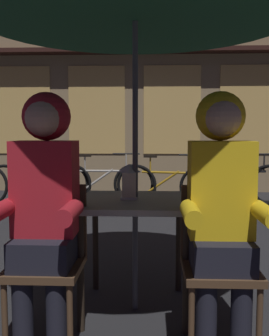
{
  "coord_description": "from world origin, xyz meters",
  "views": [
    {
      "loc": [
        0.1,
        -2.5,
        1.18
      ],
      "look_at": [
        0.0,
        -0.11,
        0.96
      ],
      "focal_mm": 41.39,
      "sensor_mm": 36.0,
      "label": 1
    }
  ],
  "objects_px": {
    "cafe_table": "(135,214)",
    "bicycle_third": "(102,183)",
    "person_left_hooded": "(44,193)",
    "chair_right": "(218,255)",
    "bicycle_second": "(36,183)",
    "bicycle_fourth": "(168,185)",
    "lantern": "(129,180)",
    "chair_left": "(49,253)",
    "bicycle_fifth": "(240,184)",
    "person_right_hooded": "(221,194)"
  },
  "relations": [
    {
      "from": "cafe_table",
      "to": "chair_left",
      "type": "xyz_separation_m",
      "value": [
        -0.48,
        -0.37,
        -0.15
      ]
    },
    {
      "from": "cafe_table",
      "to": "lantern",
      "type": "xyz_separation_m",
      "value": [
        -0.04,
        0.02,
        0.22
      ]
    },
    {
      "from": "bicycle_third",
      "to": "bicycle_fourth",
      "type": "xyz_separation_m",
      "value": [
        1.06,
        -0.2,
        0.0
      ]
    },
    {
      "from": "person_left_hooded",
      "to": "person_right_hooded",
      "type": "relative_size",
      "value": 1.0
    },
    {
      "from": "chair_left",
      "to": "person_left_hooded",
      "type": "relative_size",
      "value": 0.62
    },
    {
      "from": "lantern",
      "to": "chair_left",
      "type": "xyz_separation_m",
      "value": [
        -0.44,
        -0.38,
        -0.37
      ]
    },
    {
      "from": "lantern",
      "to": "chair_right",
      "type": "relative_size",
      "value": 0.27
    },
    {
      "from": "lantern",
      "to": "bicycle_second",
      "type": "distance_m",
      "value": 4.06
    },
    {
      "from": "chair_left",
      "to": "chair_right",
      "type": "xyz_separation_m",
      "value": [
        0.96,
        0.0,
        0.0
      ]
    },
    {
      "from": "bicycle_fifth",
      "to": "person_left_hooded",
      "type": "bearing_deg",
      "value": -115.79
    },
    {
      "from": "lantern",
      "to": "bicycle_fourth",
      "type": "distance_m",
      "value": 3.58
    },
    {
      "from": "chair_right",
      "to": "bicycle_second",
      "type": "xyz_separation_m",
      "value": [
        -2.24,
        4.03,
        -0.14
      ]
    },
    {
      "from": "bicycle_fifth",
      "to": "bicycle_fourth",
      "type": "bearing_deg",
      "value": -170.94
    },
    {
      "from": "bicycle_fourth",
      "to": "bicycle_second",
      "type": "bearing_deg",
      "value": 176.7
    },
    {
      "from": "chair_right",
      "to": "person_right_hooded",
      "type": "distance_m",
      "value": 0.36
    },
    {
      "from": "bicycle_third",
      "to": "bicycle_fourth",
      "type": "relative_size",
      "value": 1.02
    },
    {
      "from": "chair_right",
      "to": "bicycle_fifth",
      "type": "height_order",
      "value": "chair_right"
    },
    {
      "from": "chair_right",
      "to": "bicycle_third",
      "type": "xyz_separation_m",
      "value": [
        -1.17,
        4.11,
        -0.14
      ]
    },
    {
      "from": "cafe_table",
      "to": "person_right_hooded",
      "type": "bearing_deg",
      "value": -41.57
    },
    {
      "from": "bicycle_second",
      "to": "bicycle_third",
      "type": "bearing_deg",
      "value": 4.31
    },
    {
      "from": "person_right_hooded",
      "to": "chair_left",
      "type": "bearing_deg",
      "value": 176.61
    },
    {
      "from": "cafe_table",
      "to": "person_left_hooded",
      "type": "xyz_separation_m",
      "value": [
        -0.48,
        -0.43,
        0.21
      ]
    },
    {
      "from": "bicycle_second",
      "to": "bicycle_fourth",
      "type": "height_order",
      "value": "same"
    },
    {
      "from": "person_left_hooded",
      "to": "bicycle_fifth",
      "type": "height_order",
      "value": "person_left_hooded"
    },
    {
      "from": "lantern",
      "to": "bicycle_fifth",
      "type": "distance_m",
      "value": 4.05
    },
    {
      "from": "chair_right",
      "to": "person_right_hooded",
      "type": "relative_size",
      "value": 0.62
    },
    {
      "from": "chair_left",
      "to": "bicycle_fourth",
      "type": "xyz_separation_m",
      "value": [
        0.84,
        3.91,
        -0.14
      ]
    },
    {
      "from": "bicycle_second",
      "to": "chair_left",
      "type": "bearing_deg",
      "value": -72.37
    },
    {
      "from": "bicycle_second",
      "to": "bicycle_third",
      "type": "xyz_separation_m",
      "value": [
        1.07,
        0.08,
        0.0
      ]
    },
    {
      "from": "bicycle_fourth",
      "to": "lantern",
      "type": "bearing_deg",
      "value": -96.53
    },
    {
      "from": "person_left_hooded",
      "to": "bicycle_second",
      "type": "height_order",
      "value": "person_left_hooded"
    },
    {
      "from": "person_right_hooded",
      "to": "bicycle_fifth",
      "type": "height_order",
      "value": "person_right_hooded"
    },
    {
      "from": "cafe_table",
      "to": "bicycle_third",
      "type": "distance_m",
      "value": 3.81
    },
    {
      "from": "cafe_table",
      "to": "bicycle_third",
      "type": "height_order",
      "value": "bicycle_third"
    },
    {
      "from": "chair_left",
      "to": "person_right_hooded",
      "type": "bearing_deg",
      "value": -3.39
    },
    {
      "from": "person_left_hooded",
      "to": "chair_left",
      "type": "bearing_deg",
      "value": 90.0
    },
    {
      "from": "chair_left",
      "to": "person_left_hooded",
      "type": "bearing_deg",
      "value": -90.0
    },
    {
      "from": "lantern",
      "to": "bicycle_fifth",
      "type": "bearing_deg",
      "value": 67.13
    },
    {
      "from": "cafe_table",
      "to": "lantern",
      "type": "bearing_deg",
      "value": 157.85
    },
    {
      "from": "cafe_table",
      "to": "person_left_hooded",
      "type": "height_order",
      "value": "person_left_hooded"
    },
    {
      "from": "chair_right",
      "to": "person_left_hooded",
      "type": "relative_size",
      "value": 0.62
    },
    {
      "from": "lantern",
      "to": "person_right_hooded",
      "type": "bearing_deg",
      "value": -40.39
    },
    {
      "from": "chair_right",
      "to": "bicycle_fourth",
      "type": "bearing_deg",
      "value": 91.7
    },
    {
      "from": "person_right_hooded",
      "to": "bicycle_third",
      "type": "xyz_separation_m",
      "value": [
        -1.17,
        4.16,
        -0.5
      ]
    },
    {
      "from": "person_left_hooded",
      "to": "bicycle_fifth",
      "type": "bearing_deg",
      "value": 64.21
    },
    {
      "from": "person_right_hooded",
      "to": "bicycle_fifth",
      "type": "xyz_separation_m",
      "value": [
        1.04,
        4.15,
        -0.5
      ]
    },
    {
      "from": "cafe_table",
      "to": "chair_left",
      "type": "bearing_deg",
      "value": -142.45
    },
    {
      "from": "bicycle_fifth",
      "to": "cafe_table",
      "type": "bearing_deg",
      "value": -112.27
    },
    {
      "from": "bicycle_third",
      "to": "bicycle_fifth",
      "type": "bearing_deg",
      "value": -0.46
    },
    {
      "from": "bicycle_third",
      "to": "bicycle_second",
      "type": "bearing_deg",
      "value": -175.69
    }
  ]
}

